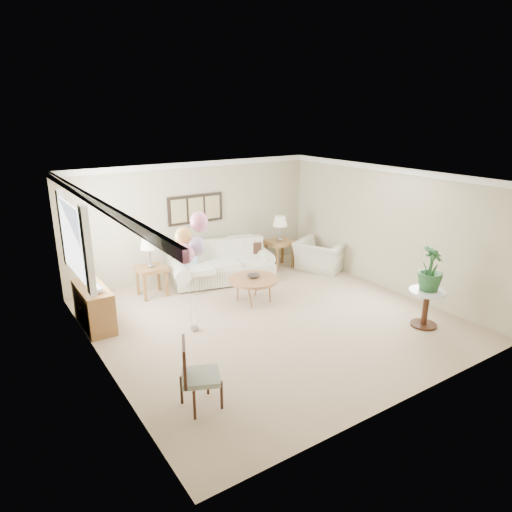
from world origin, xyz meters
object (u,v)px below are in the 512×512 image
at_px(sofa, 222,266).
at_px(accent_chair, 195,373).
at_px(coffee_table, 254,280).
at_px(armchair, 320,256).
at_px(balloon_cluster, 191,240).

xyz_separation_m(sofa, accent_chair, (-2.55, -3.87, 0.16)).
bearing_deg(coffee_table, sofa, 87.57).
bearing_deg(armchair, coffee_table, 83.12).
bearing_deg(balloon_cluster, armchair, 17.43).
bearing_deg(balloon_cluster, sofa, 49.47).
distance_m(sofa, balloon_cluster, 2.77).
bearing_deg(coffee_table, balloon_cluster, -162.53).
height_order(accent_chair, balloon_cluster, balloon_cluster).
height_order(armchair, balloon_cluster, balloon_cluster).
bearing_deg(sofa, coffee_table, -92.43).
bearing_deg(coffee_table, accent_chair, -135.11).
distance_m(accent_chair, balloon_cluster, 2.48).
height_order(armchair, accent_chair, accent_chair).
distance_m(armchair, accent_chair, 5.86).
distance_m(armchair, balloon_cluster, 4.31).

